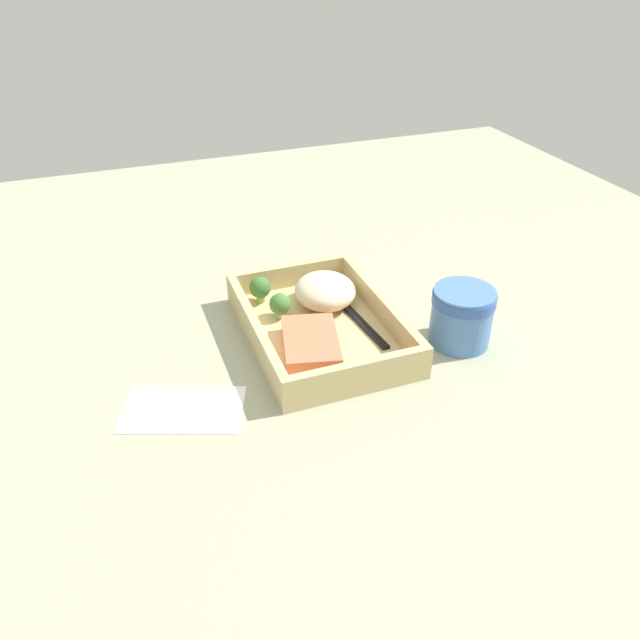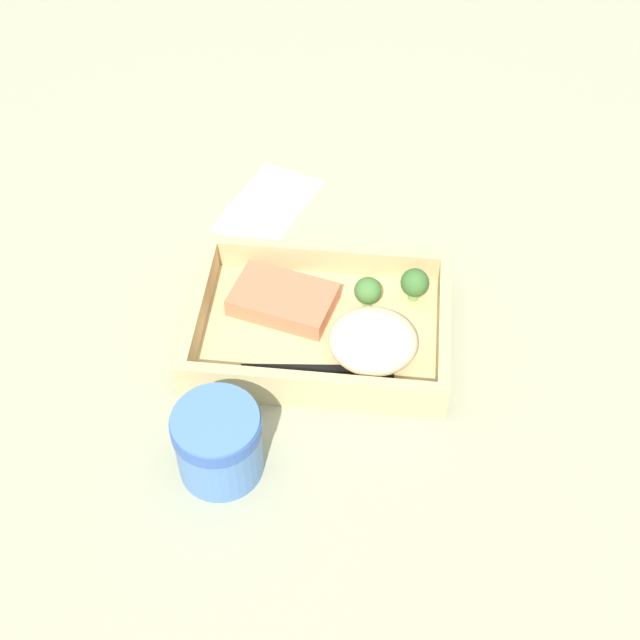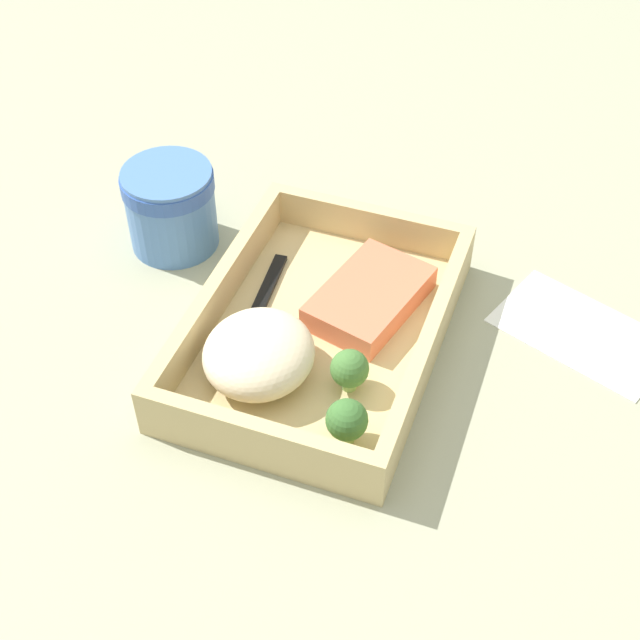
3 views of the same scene
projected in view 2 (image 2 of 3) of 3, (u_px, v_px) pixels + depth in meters
ground_plane at (320, 342)px, 97.38cm from camera, size 160.00×160.00×2.00cm
takeout_tray at (320, 333)px, 96.18cm from camera, size 27.33×19.36×1.20cm
tray_rim at (320, 319)px, 94.41cm from camera, size 27.33×19.36×3.48cm
salmon_fillet at (283, 299)px, 97.07cm from camera, size 12.28×9.42×2.22cm
mashed_potatoes at (373, 341)px, 91.67cm from camera, size 9.28×8.70×4.58cm
broccoli_floret_1 at (415, 283)px, 96.95cm from camera, size 3.14×3.14×4.04cm
broccoli_floret_2 at (368, 291)px, 96.53cm from camera, size 3.03×3.03×3.71cm
fork at (328, 370)px, 91.78cm from camera, size 15.88×3.06×0.44cm
paper_cup at (218, 440)px, 82.53cm from camera, size 8.38×8.38×7.99cm
receipt_slip at (268, 205)px, 110.51cm from camera, size 12.83×16.20×0.24cm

